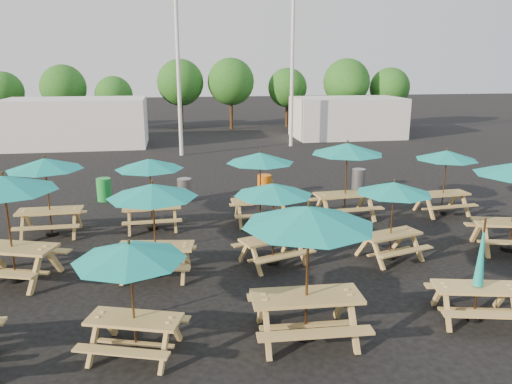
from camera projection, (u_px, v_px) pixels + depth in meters
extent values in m
plane|color=black|center=(265.00, 244.00, 13.80)|extent=(120.00, 120.00, 0.00)
cube|color=tan|center=(12.00, 248.00, 11.30)|extent=(2.10, 1.34, 0.07)
cube|color=tan|center=(32.00, 249.00, 12.06)|extent=(1.95, 0.88, 0.04)
cylinder|color=black|center=(16.00, 278.00, 11.49)|extent=(0.39, 0.39, 0.11)
cylinder|color=brown|center=(9.00, 229.00, 11.18)|extent=(0.05, 0.05, 2.50)
cone|color=teal|center=(3.00, 183.00, 10.91)|extent=(2.93, 2.93, 0.35)
cube|color=tan|center=(50.00, 211.00, 14.33)|extent=(1.80, 0.72, 0.06)
cube|color=tan|center=(46.00, 227.00, 13.77)|extent=(1.80, 0.27, 0.04)
cube|color=tan|center=(56.00, 214.00, 15.03)|extent=(1.80, 0.27, 0.04)
cylinder|color=black|center=(52.00, 233.00, 14.50)|extent=(0.36, 0.36, 0.10)
cylinder|color=brown|center=(48.00, 197.00, 14.22)|extent=(0.04, 0.04, 2.29)
cone|color=teal|center=(45.00, 164.00, 13.98)|extent=(2.15, 2.15, 0.32)
cube|color=tan|center=(134.00, 319.00, 8.46)|extent=(1.71, 1.09, 0.05)
cube|color=tan|center=(121.00, 352.00, 7.97)|extent=(1.58, 0.71, 0.04)
cube|color=tan|center=(147.00, 316.00, 9.09)|extent=(1.58, 0.71, 0.04)
cylinder|color=black|center=(136.00, 351.00, 8.62)|extent=(0.32, 0.32, 0.09)
cylinder|color=brown|center=(133.00, 300.00, 8.37)|extent=(0.04, 0.04, 2.04)
cone|color=teal|center=(129.00, 252.00, 8.15)|extent=(2.37, 2.37, 0.28)
cube|color=tan|center=(155.00, 246.00, 11.61)|extent=(1.84, 0.94, 0.06)
cube|color=tan|center=(151.00, 269.00, 11.06)|extent=(1.77, 0.50, 0.04)
cube|color=tan|center=(161.00, 248.00, 12.30)|extent=(1.77, 0.50, 0.04)
cylinder|color=black|center=(157.00, 273.00, 11.78)|extent=(0.35, 0.35, 0.10)
cylinder|color=brown|center=(155.00, 230.00, 11.51)|extent=(0.04, 0.04, 2.24)
cone|color=teal|center=(152.00, 190.00, 11.27)|extent=(2.36, 2.36, 0.31)
cube|color=tan|center=(152.00, 207.00, 14.86)|extent=(1.73, 0.73, 0.06)
cube|color=tan|center=(152.00, 222.00, 14.34)|extent=(1.71, 0.31, 0.04)
cube|color=tan|center=(152.00, 210.00, 15.52)|extent=(1.71, 0.31, 0.04)
cylinder|color=black|center=(153.00, 227.00, 15.03)|extent=(0.34, 0.34, 0.09)
cylinder|color=brown|center=(151.00, 194.00, 14.77)|extent=(0.04, 0.04, 2.17)
cone|color=teal|center=(149.00, 164.00, 14.53)|extent=(2.09, 2.09, 0.30)
cube|color=tan|center=(306.00, 297.00, 8.93)|extent=(2.00, 0.84, 0.07)
cube|color=tan|center=(316.00, 334.00, 8.32)|extent=(1.99, 0.35, 0.04)
cube|color=tan|center=(298.00, 295.00, 9.71)|extent=(1.99, 0.35, 0.04)
cylinder|color=black|center=(305.00, 334.00, 9.12)|extent=(0.40, 0.40, 0.11)
cylinder|color=brown|center=(307.00, 273.00, 8.82)|extent=(0.05, 0.05, 2.53)
cone|color=teal|center=(309.00, 216.00, 8.55)|extent=(2.42, 2.42, 0.35)
cube|color=tan|center=(273.00, 238.00, 12.30)|extent=(1.75, 1.14, 0.05)
cube|color=tan|center=(286.00, 256.00, 11.86)|extent=(1.61, 0.75, 0.04)
cube|color=tan|center=(261.00, 241.00, 12.87)|extent=(1.61, 0.75, 0.04)
cylinder|color=black|center=(273.00, 262.00, 12.46)|extent=(0.33, 0.33, 0.09)
cylinder|color=brown|center=(273.00, 224.00, 12.20)|extent=(0.04, 0.04, 2.08)
cone|color=teal|center=(273.00, 189.00, 11.98)|extent=(2.45, 2.45, 0.29)
cube|color=tan|center=(260.00, 200.00, 15.43)|extent=(1.76, 0.70, 0.06)
cube|color=tan|center=(264.00, 215.00, 14.88)|extent=(1.76, 0.26, 0.04)
cube|color=tan|center=(257.00, 204.00, 16.11)|extent=(1.76, 0.26, 0.04)
cylinder|color=black|center=(260.00, 221.00, 15.60)|extent=(0.35, 0.35, 0.10)
cylinder|color=brown|center=(260.00, 188.00, 15.33)|extent=(0.04, 0.04, 2.25)
cone|color=teal|center=(260.00, 158.00, 15.09)|extent=(2.09, 2.09, 0.31)
cube|color=tan|center=(477.00, 288.00, 9.61)|extent=(1.72, 0.97, 0.05)
cube|color=tan|center=(488.00, 315.00, 9.11)|extent=(1.63, 0.57, 0.04)
cube|color=tan|center=(465.00, 287.00, 10.25)|extent=(1.63, 0.57, 0.04)
cylinder|color=black|center=(474.00, 317.00, 9.77)|extent=(0.32, 0.32, 0.09)
cylinder|color=brown|center=(479.00, 270.00, 9.52)|extent=(0.04, 0.04, 2.07)
cone|color=teal|center=(482.00, 252.00, 9.43)|extent=(0.20, 0.20, 1.35)
cube|color=tan|center=(391.00, 234.00, 12.62)|extent=(1.70, 1.05, 0.05)
cube|color=tan|center=(406.00, 251.00, 12.18)|extent=(1.59, 0.67, 0.04)
cube|color=tan|center=(375.00, 237.00, 13.19)|extent=(1.59, 0.67, 0.04)
cylinder|color=black|center=(389.00, 257.00, 12.77)|extent=(0.32, 0.32, 0.09)
cylinder|color=brown|center=(392.00, 221.00, 12.53)|extent=(0.04, 0.04, 2.03)
cone|color=teal|center=(394.00, 188.00, 12.31)|extent=(2.34, 2.34, 0.28)
cube|color=tan|center=(345.00, 194.00, 15.89)|extent=(1.97, 0.88, 0.06)
cube|color=tan|center=(354.00, 210.00, 15.30)|extent=(1.94, 0.40, 0.04)
cube|color=tan|center=(336.00, 198.00, 16.63)|extent=(1.94, 0.40, 0.04)
cylinder|color=black|center=(344.00, 216.00, 16.08)|extent=(0.39, 0.39, 0.11)
cylinder|color=brown|center=(346.00, 181.00, 15.78)|extent=(0.05, 0.05, 2.46)
cone|color=teal|center=(347.00, 148.00, 15.52)|extent=(2.43, 2.43, 0.34)
cube|color=tan|center=(512.00, 223.00, 13.13)|extent=(2.03, 1.19, 0.06)
cube|color=tan|center=(500.00, 225.00, 13.88)|extent=(1.91, 0.72, 0.04)
cylinder|color=black|center=(508.00, 248.00, 13.31)|extent=(0.38, 0.38, 0.11)
cube|color=tan|center=(443.00, 194.00, 16.38)|extent=(1.72, 0.79, 0.06)
cube|color=tan|center=(454.00, 207.00, 15.87)|extent=(1.69, 0.37, 0.04)
cube|color=tan|center=(432.00, 197.00, 17.02)|extent=(1.69, 0.37, 0.04)
cylinder|color=black|center=(441.00, 212.00, 16.54)|extent=(0.34, 0.34, 0.09)
cylinder|color=brown|center=(444.00, 182.00, 16.28)|extent=(0.04, 0.04, 2.14)
cone|color=teal|center=(447.00, 155.00, 16.05)|extent=(2.13, 2.13, 0.30)
cylinder|color=green|center=(104.00, 190.00, 17.99)|extent=(0.52, 0.52, 0.83)
cylinder|color=gray|center=(185.00, 190.00, 17.94)|extent=(0.52, 0.52, 0.83)
cylinder|color=orange|center=(264.00, 186.00, 18.51)|extent=(0.52, 0.52, 0.83)
cylinder|color=gray|center=(359.00, 179.00, 19.54)|extent=(0.52, 0.52, 0.83)
cylinder|color=silver|center=(177.00, 39.00, 25.32)|extent=(0.20, 0.20, 12.00)
cylinder|color=silver|center=(293.00, 41.00, 28.25)|extent=(0.20, 0.20, 12.00)
cube|color=silver|center=(77.00, 123.00, 29.36)|extent=(8.00, 4.00, 2.80)
cube|color=silver|center=(347.00, 117.00, 33.02)|extent=(7.00, 4.00, 2.60)
cylinder|color=#382314|center=(7.00, 119.00, 35.43)|extent=(0.24, 0.24, 1.92)
sphere|color=#1E5919|center=(3.00, 92.00, 34.95)|extent=(2.80, 2.80, 2.80)
cylinder|color=#382314|center=(66.00, 118.00, 34.80)|extent=(0.24, 0.24, 2.14)
sphere|color=#1E5919|center=(63.00, 87.00, 34.27)|extent=(3.11, 3.11, 3.11)
cylinder|color=#382314|center=(116.00, 120.00, 35.14)|extent=(0.24, 0.24, 1.78)
sphere|color=#1E5919|center=(114.00, 95.00, 34.69)|extent=(2.59, 2.59, 2.59)
cylinder|color=#382314|center=(182.00, 114.00, 36.81)|extent=(0.24, 0.24, 2.31)
sphere|color=#1E5919|center=(180.00, 82.00, 36.24)|extent=(3.36, 3.36, 3.36)
cylinder|color=#382314|center=(231.00, 113.00, 36.95)|extent=(0.24, 0.24, 2.35)
sphere|color=#1E5919|center=(231.00, 82.00, 36.36)|extent=(3.41, 3.41, 3.41)
cylinder|color=#382314|center=(287.00, 114.00, 38.07)|extent=(0.24, 0.24, 2.02)
sphere|color=#1E5919|center=(287.00, 88.00, 37.57)|extent=(2.94, 2.94, 2.94)
cylinder|color=#382314|center=(345.00, 113.00, 36.96)|extent=(0.24, 0.24, 2.32)
sphere|color=#1E5919|center=(346.00, 82.00, 36.39)|extent=(3.38, 3.38, 3.38)
cylinder|color=#382314|center=(388.00, 115.00, 37.56)|extent=(0.24, 0.24, 2.03)
sphere|color=#1E5919|center=(390.00, 88.00, 37.06)|extent=(2.95, 2.95, 2.95)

